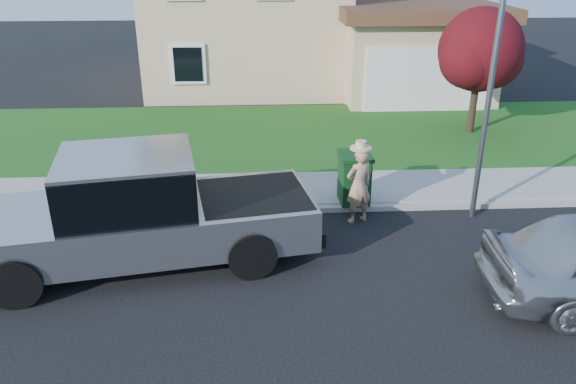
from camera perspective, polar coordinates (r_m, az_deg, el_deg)
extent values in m
plane|color=black|center=(10.45, -4.74, -9.08)|extent=(80.00, 80.00, 0.00)
cube|color=gray|center=(12.96, -0.05, -1.79)|extent=(40.00, 0.20, 0.12)
cube|color=gray|center=(13.96, -0.29, 0.21)|extent=(40.00, 2.00, 0.15)
cube|color=#153F12|center=(18.18, -1.00, 5.80)|extent=(40.00, 7.00, 0.10)
cube|color=tan|center=(25.90, -4.14, 18.26)|extent=(8.00, 9.00, 6.40)
cube|color=tan|center=(23.93, 12.10, 13.50)|extent=(5.50, 6.00, 3.20)
cube|color=white|center=(21.15, 14.05, 11.05)|extent=(4.60, 0.12, 2.30)
cube|color=#4C2D1E|center=(23.70, 12.48, 17.78)|extent=(6.20, 6.80, 0.50)
cube|color=black|center=(21.77, -10.10, 12.67)|extent=(1.30, 0.10, 1.50)
cylinder|color=black|center=(10.62, -25.94, -8.20)|extent=(0.95, 0.49, 0.91)
cylinder|color=black|center=(12.42, -24.14, -3.20)|extent=(0.95, 0.49, 0.91)
cylinder|color=black|center=(10.37, -3.71, -6.35)|extent=(0.95, 0.49, 0.91)
cylinder|color=black|center=(12.21, -5.36, -1.53)|extent=(0.95, 0.49, 0.91)
cube|color=#A1A4A8|center=(11.06, -14.61, -3.17)|extent=(6.78, 3.36, 0.82)
cube|color=black|center=(10.72, -15.99, 0.88)|extent=(2.72, 2.50, 0.97)
cube|color=#A1A4A8|center=(10.55, -16.29, 3.38)|extent=(2.72, 2.50, 0.09)
cube|color=black|center=(11.00, -3.55, -0.31)|extent=(2.35, 2.26, 0.07)
cube|color=black|center=(11.47, 2.02, -2.55)|extent=(0.51, 2.15, 0.28)
cube|color=black|center=(12.00, -20.08, 2.19)|extent=(0.18, 0.27, 0.20)
imported|color=tan|center=(12.30, 7.19, 0.62)|extent=(0.74, 0.63, 1.72)
cylinder|color=#D8B98A|center=(11.98, 7.41, 4.50)|extent=(0.46, 0.46, 0.05)
cylinder|color=#D8B98A|center=(11.96, 7.42, 4.81)|extent=(0.23, 0.23, 0.16)
cylinder|color=black|center=(19.06, 18.29, 8.41)|extent=(0.22, 0.22, 1.79)
sphere|color=#4A1014|center=(18.71, 18.98, 13.52)|extent=(2.57, 2.57, 2.57)
sphere|color=#4A1014|center=(19.28, 20.07, 12.62)|extent=(1.90, 1.90, 1.90)
sphere|color=#4A1014|center=(18.28, 17.93, 12.72)|extent=(1.79, 1.79, 1.79)
cube|color=#0E3414|center=(13.06, 6.74, 1.26)|extent=(0.68, 0.78, 1.08)
cube|color=#0E3414|center=(12.85, 6.86, 3.67)|extent=(0.74, 0.85, 0.09)
cylinder|color=slate|center=(12.59, 19.63, 8.23)|extent=(0.12, 0.12, 5.14)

